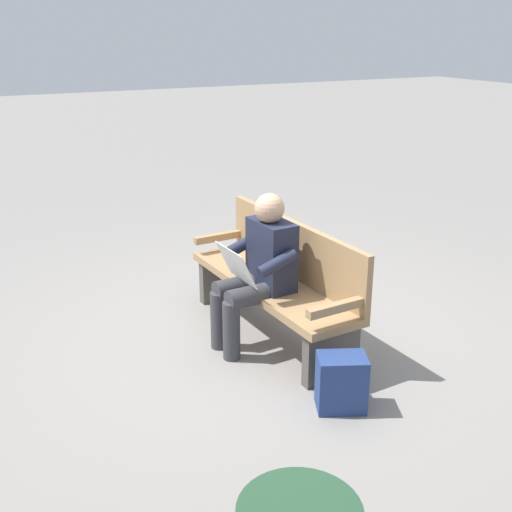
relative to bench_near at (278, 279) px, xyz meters
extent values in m
plane|color=gray|center=(0.00, 0.07, -0.46)|extent=(40.00, 40.00, 0.00)
cube|color=#9E7A51|center=(0.00, 0.07, -0.04)|extent=(1.82, 0.58, 0.06)
cube|color=#9E7A51|center=(0.01, -0.14, 0.22)|extent=(1.80, 0.15, 0.45)
cube|color=#9E7A51|center=(-0.85, 0.02, 0.11)|extent=(0.09, 0.48, 0.06)
cube|color=#9E7A51|center=(0.84, 0.12, 0.11)|extent=(0.09, 0.48, 0.06)
cube|color=#4C4742|center=(-0.80, 0.03, -0.26)|extent=(0.10, 0.44, 0.39)
cube|color=#4C4742|center=(0.79, 0.11, -0.26)|extent=(0.10, 0.44, 0.39)
cube|color=#1E2338|center=(-0.10, 0.12, 0.25)|extent=(0.41, 0.24, 0.52)
sphere|color=tan|center=(-0.10, 0.14, 0.61)|extent=(0.22, 0.22, 0.22)
cylinder|color=#38383D|center=(-0.21, 0.32, 0.01)|extent=(0.17, 0.43, 0.15)
cylinder|color=#38383D|center=(-0.01, 0.33, 0.01)|extent=(0.17, 0.43, 0.15)
cylinder|color=#38383D|center=(-0.22, 0.51, -0.23)|extent=(0.13, 0.13, 0.45)
cylinder|color=#38383D|center=(-0.02, 0.52, -0.23)|extent=(0.13, 0.13, 0.45)
cylinder|color=#1E2338|center=(-0.34, 0.20, 0.28)|extent=(0.11, 0.32, 0.18)
cylinder|color=#1E2338|center=(0.13, 0.23, 0.28)|extent=(0.11, 0.32, 0.18)
cube|color=silver|center=(-0.12, 0.42, 0.23)|extent=(0.41, 0.15, 0.27)
cube|color=navy|center=(-1.12, 0.16, -0.28)|extent=(0.32, 0.37, 0.37)
cube|color=navy|center=(-1.00, 0.11, -0.33)|extent=(0.12, 0.21, 0.17)
camera|label=1|loc=(-3.97, 2.23, 1.85)|focal=44.34mm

